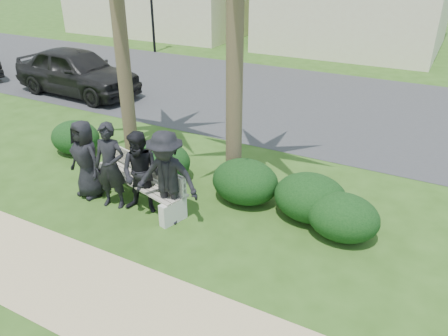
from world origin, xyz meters
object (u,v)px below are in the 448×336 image
(man_b, at_px, (110,166))
(car_a, at_px, (77,71))
(man_c, at_px, (141,173))
(man_d, at_px, (167,179))
(man_a, at_px, (86,159))
(park_bench, at_px, (137,183))

(man_b, relative_size, car_a, 0.37)
(man_c, relative_size, man_d, 0.90)
(man_d, bearing_deg, man_b, 167.62)
(man_a, height_order, car_a, man_a)
(man_a, distance_m, man_d, 1.92)
(park_bench, relative_size, man_b, 1.47)
(man_a, xyz_separation_m, car_a, (-5.21, 4.95, -0.01))
(park_bench, xyz_separation_m, car_a, (-6.17, 4.65, 0.41))
(park_bench, distance_m, man_d, 1.14)
(man_a, bearing_deg, man_d, 8.04)
(man_c, bearing_deg, park_bench, 130.82)
(man_b, xyz_separation_m, man_d, (1.23, 0.03, 0.04))
(park_bench, distance_m, man_a, 1.09)
(man_d, bearing_deg, man_c, 158.68)
(car_a, bearing_deg, man_d, -122.61)
(man_d, bearing_deg, man_a, 164.86)
(park_bench, distance_m, man_c, 0.60)
(man_b, relative_size, man_d, 0.96)
(park_bench, height_order, man_a, man_a)
(man_a, relative_size, man_c, 1.00)
(man_b, bearing_deg, man_d, -12.51)
(park_bench, bearing_deg, man_b, -110.75)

